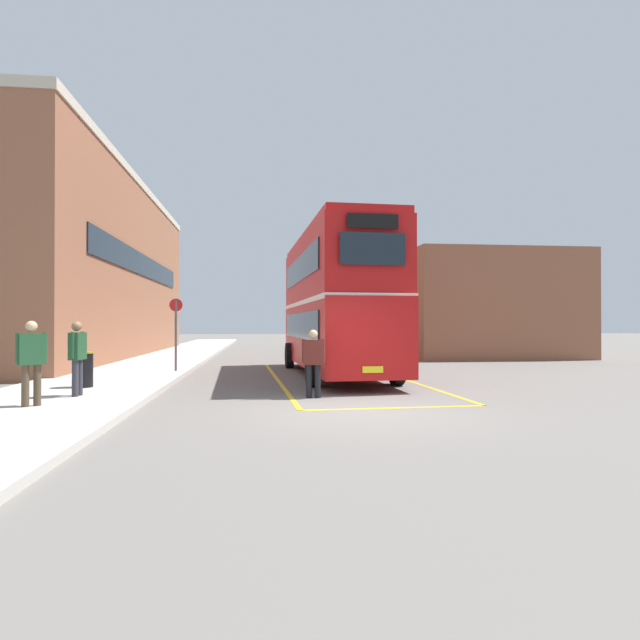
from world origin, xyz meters
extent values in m
plane|color=#66605B|center=(0.00, 14.40, 0.00)|extent=(135.60, 135.60, 0.00)
cube|color=#B2ADA3|center=(-6.50, 16.80, 0.07)|extent=(4.00, 57.60, 0.14)
cube|color=brown|center=(-11.04, 18.03, 4.37)|extent=(5.88, 24.02, 8.74)
cube|color=#19232D|center=(-8.07, 18.03, 4.81)|extent=(0.06, 18.26, 1.10)
cube|color=#BCB29E|center=(-11.04, 18.03, 8.92)|extent=(6.00, 24.14, 0.36)
cube|color=brown|center=(9.90, 20.17, 2.74)|extent=(8.80, 13.79, 5.48)
cube|color=#19232D|center=(5.47, 20.17, 3.02)|extent=(0.06, 10.48, 1.10)
cylinder|color=black|center=(-0.88, 10.49, 0.50)|extent=(0.33, 1.01, 1.00)
cylinder|color=black|center=(1.56, 10.60, 0.50)|extent=(0.33, 1.01, 1.00)
cylinder|color=black|center=(-0.59, 4.20, 0.50)|extent=(0.33, 1.01, 1.00)
cylinder|color=black|center=(1.85, 4.31, 0.50)|extent=(0.33, 1.01, 1.00)
cube|color=#B71414|center=(0.49, 7.40, 1.40)|extent=(2.83, 10.26, 2.10)
cube|color=#B71414|center=(0.49, 7.40, 3.50)|extent=(2.82, 10.05, 2.10)
cube|color=#B71414|center=(0.49, 7.40, 4.65)|extent=(2.72, 9.95, 0.20)
cube|color=white|center=(0.49, 7.40, 2.45)|extent=(2.85, 10.16, 0.14)
cube|color=#19232D|center=(-0.71, 7.35, 1.70)|extent=(0.42, 8.32, 0.84)
cube|color=#19232D|center=(-0.71, 7.35, 3.60)|extent=(0.42, 8.32, 0.84)
cube|color=#19232D|center=(1.69, 7.46, 1.70)|extent=(0.42, 8.32, 0.84)
cube|color=#19232D|center=(1.69, 7.46, 3.60)|extent=(0.42, 8.32, 0.84)
cube|color=#19232D|center=(0.72, 2.31, 3.60)|extent=(1.65, 0.12, 0.80)
cube|color=black|center=(0.72, 2.31, 4.28)|extent=(1.30, 0.10, 0.36)
cube|color=#19232D|center=(0.25, 12.49, 1.80)|extent=(1.89, 0.13, 1.00)
cube|color=yellow|center=(0.72, 2.31, 0.63)|extent=(0.52, 0.05, 0.16)
cylinder|color=black|center=(2.81, 29.29, 0.46)|extent=(0.29, 0.93, 0.92)
cylinder|color=black|center=(5.32, 29.22, 0.46)|extent=(0.29, 0.93, 0.92)
cylinder|color=black|center=(2.66, 23.89, 0.46)|extent=(0.29, 0.93, 0.92)
cylinder|color=black|center=(5.17, 23.82, 0.46)|extent=(0.29, 0.93, 0.92)
cube|color=#1E512D|center=(3.99, 26.55, 1.60)|extent=(2.68, 9.07, 2.60)
cube|color=silver|center=(3.99, 26.55, 2.96)|extent=(2.52, 8.71, 0.12)
cube|color=#19232D|center=(2.76, 26.59, 1.95)|extent=(0.23, 7.20, 0.96)
cube|color=#19232D|center=(5.22, 26.52, 1.95)|extent=(0.23, 7.20, 0.96)
cube|color=#19232D|center=(4.12, 31.08, 1.90)|extent=(1.94, 0.09, 1.10)
cylinder|color=black|center=(-0.67, 2.00, 0.39)|extent=(0.14, 0.14, 0.78)
cylinder|color=black|center=(-0.87, 2.04, 0.39)|extent=(0.14, 0.14, 0.78)
cube|color=#591E19|center=(-0.77, 2.02, 1.08)|extent=(0.49, 0.31, 0.59)
cylinder|color=#591E19|center=(-0.55, 1.98, 1.11)|extent=(0.09, 0.09, 0.56)
cylinder|color=#591E19|center=(-1.00, 2.07, 1.11)|extent=(0.09, 0.09, 0.56)
sphere|color=tan|center=(-0.78, 2.00, 1.51)|extent=(0.21, 0.21, 0.21)
cylinder|color=#2D2D38|center=(-6.09, 1.82, 0.55)|extent=(0.14, 0.14, 0.81)
cylinder|color=#2D2D38|center=(-6.07, 2.03, 0.55)|extent=(0.14, 0.14, 0.81)
cube|color=#1E4728|center=(-6.08, 1.92, 1.25)|extent=(0.27, 0.49, 0.61)
cylinder|color=#1E4728|center=(-6.11, 1.69, 1.28)|extent=(0.09, 0.09, 0.58)
cylinder|color=#1E4728|center=(-6.06, 2.16, 1.28)|extent=(0.09, 0.09, 0.58)
sphere|color=#8C6647|center=(-6.10, 1.93, 1.70)|extent=(0.22, 0.22, 0.22)
cylinder|color=#473828|center=(-6.55, 0.42, 0.55)|extent=(0.14, 0.14, 0.81)
cylinder|color=#473828|center=(-6.38, 0.55, 0.55)|extent=(0.14, 0.14, 0.81)
cube|color=#1E4728|center=(-6.47, 0.49, 1.26)|extent=(0.51, 0.46, 0.61)
cylinder|color=#1E4728|center=(-6.66, 0.35, 1.29)|extent=(0.09, 0.09, 0.58)
cylinder|color=#1E4728|center=(-6.28, 0.63, 1.29)|extent=(0.09, 0.09, 0.58)
sphere|color=tan|center=(-6.48, 0.50, 1.70)|extent=(0.22, 0.22, 0.22)
cylinder|color=black|center=(-6.51, 3.62, 0.57)|extent=(0.48, 0.48, 0.86)
cylinder|color=olive|center=(-6.51, 3.62, 1.02)|extent=(0.51, 0.51, 0.04)
cylinder|color=#4C4C51|center=(-4.91, 8.13, 1.36)|extent=(0.08, 0.08, 2.44)
cylinder|color=red|center=(-4.91, 8.13, 2.40)|extent=(0.44, 0.12, 0.44)
cube|color=gold|center=(-1.49, 6.29, 0.00)|extent=(0.68, 12.15, 0.01)
cube|color=gold|center=(2.46, 6.48, 0.00)|extent=(0.68, 12.15, 0.01)
cube|color=gold|center=(0.77, 0.31, 0.00)|extent=(4.08, 0.31, 0.01)
camera|label=1|loc=(-2.02, -10.37, 1.75)|focal=29.58mm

